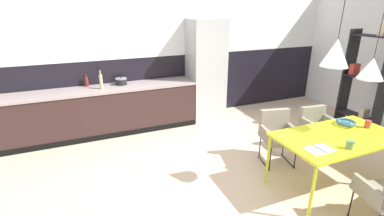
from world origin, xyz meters
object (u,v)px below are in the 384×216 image
Objects in this scene: open_book at (319,149)px; pendant_lamp_over_table_near at (336,53)px; mug_glass_clear at (350,145)px; bottle_vinegar_dark at (87,81)px; open_shelf_unit at (365,79)px; pendant_lamp_over_table_far at (372,68)px; mug_wide_latte at (368,124)px; cooking_pot at (121,81)px; fruit_bowl at (346,122)px; armchair_far_side at (317,123)px; armchair_by_stool at (277,130)px; dining_table at (338,139)px; bottle_spice_small at (101,81)px; refrigerator_column at (206,71)px.

pendant_lamp_over_table_near reaches higher than open_book.
mug_glass_clear is 4.34m from bottle_vinegar_dark.
open_shelf_unit is 2.21m from pendant_lamp_over_table_far.
open_shelf_unit is (1.47, 1.21, 0.20)m from mug_wide_latte.
fruit_bowl is at bearing -47.50° from cooking_pot.
armchair_by_stool is at bearing 7.98° from armchair_far_side.
cooking_pot is at bearing 133.02° from mug_wide_latte.
armchair_by_stool is (-0.27, 0.84, -0.18)m from dining_table.
bottle_vinegar_dark is at bearing 131.19° from bottle_spice_small.
armchair_by_stool is 3.38× the size of bottle_vinegar_dark.
refrigerator_column is at bearing 93.54° from pendant_lamp_over_table_near.
mug_glass_clear is at bearing -55.14° from open_shelf_unit.
fruit_bowl is at bearing 43.25° from mug_glass_clear.
refrigerator_column reaches higher than armchair_far_side.
cooking_pot is 3.68m from pendant_lamp_over_table_near.
bottle_spice_small is at bearing -157.95° from cooking_pot.
cooking_pot reaches higher than armchair_far_side.
cooking_pot is at bearing 121.70° from mug_glass_clear.
armchair_by_stool is 1.55m from pendant_lamp_over_table_near.
fruit_bowl is at bearing 140.47° from mug_wide_latte.
fruit_bowl is (-0.20, -0.66, 0.30)m from armchair_far_side.
dining_table is at bearing 20.10° from open_book.
mug_glass_clear is 0.06× the size of open_shelf_unit.
cooking_pot is at bearing 176.46° from refrigerator_column.
mug_wide_latte is at bearing 3.04° from pendant_lamp_over_table_near.
pendant_lamp_over_table_near is (1.90, -3.03, 0.87)m from cooking_pot.
pendant_lamp_over_table_near reaches higher than open_shelf_unit.
cooking_pot is at bearing -35.64° from armchair_by_stool.
open_shelf_unit is at bearing -21.24° from bottle_vinegar_dark.
refrigerator_column is at bearing -5.49° from bottle_vinegar_dark.
open_shelf_unit is (1.68, 1.04, 0.21)m from fruit_bowl.
dining_table is 4.23m from bottle_vinegar_dark.
bottle_vinegar_dark is at bearing 132.03° from dining_table.
pendant_lamp_over_table_near is (-0.15, 0.28, 1.01)m from mug_glass_clear.
fruit_bowl is at bearing 147.51° from armchair_by_stool.
dining_table is 12.92× the size of mug_wide_latte.
dining_table is at bearing 1.70° from pendant_lamp_over_table_near.
armchair_far_side is at bearing -165.61° from armchair_by_stool.
refrigerator_column is 2.79× the size of armchair_far_side.
pendant_lamp_over_table_near is (2.51, -3.14, 0.84)m from bottle_vinegar_dark.
pendant_lamp_over_table_far is at bearing -0.49° from pendant_lamp_over_table_near.
mug_glass_clear is at bearing -52.24° from bottle_vinegar_dark.
pendant_lamp_over_table_near is at bearing -51.40° from bottle_vinegar_dark.
pendant_lamp_over_table_near is at bearing -51.65° from bottle_spice_small.
dining_table is at bearing 60.08° from mug_glass_clear.
fruit_bowl is 1.20× the size of cooking_pot.
armchair_far_side is at bearing 44.94° from pendant_lamp_over_table_near.
open_shelf_unit is (2.21, 1.54, 0.20)m from mug_glass_clear.
refrigerator_column reaches higher than dining_table.
bottle_vinegar_dark reaches higher than armchair_far_side.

